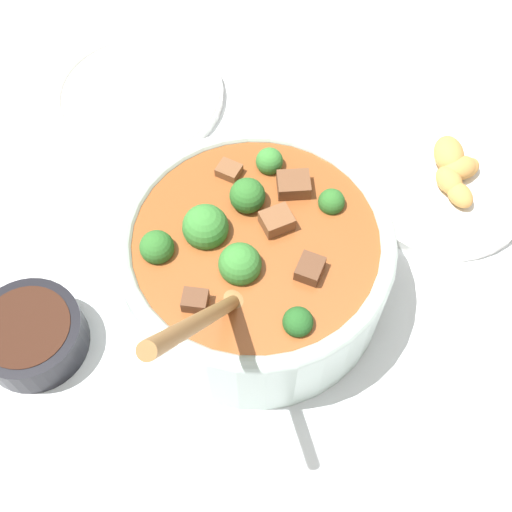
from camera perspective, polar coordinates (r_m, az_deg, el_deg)
ground_plane at (r=0.67m, az=-0.00°, el=-2.95°), size 4.00×4.00×0.00m
stew_bowl at (r=0.61m, az=-0.05°, el=-0.36°), size 0.26×0.29×0.28m
condiment_bowl at (r=0.66m, az=-19.39°, el=-6.57°), size 0.10×0.10×0.04m
empty_plate at (r=0.83m, az=-10.52°, el=13.94°), size 0.21×0.21×0.02m
food_plate at (r=0.76m, az=16.42°, el=6.39°), size 0.20×0.20×0.04m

